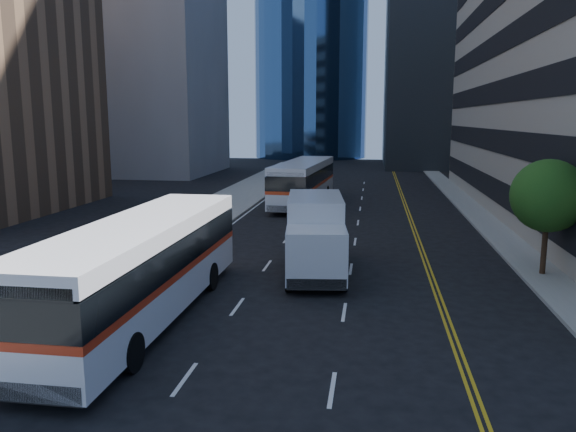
% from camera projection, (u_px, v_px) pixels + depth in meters
% --- Properties ---
extents(ground, '(160.00, 160.00, 0.00)m').
position_uv_depth(ground, '(326.00, 332.00, 18.59)').
color(ground, black).
rests_on(ground, ground).
extents(sidewalk_west, '(5.00, 90.00, 0.15)m').
position_uv_depth(sidewalk_west, '(220.00, 206.00, 44.47)').
color(sidewalk_west, gray).
rests_on(sidewalk_west, ground).
extents(sidewalk_east, '(2.00, 90.00, 0.15)m').
position_uv_depth(sidewalk_east, '(475.00, 213.00, 41.60)').
color(sidewalk_east, gray).
rests_on(sidewalk_east, ground).
extents(midrise_west, '(18.00, 18.00, 35.00)m').
position_uv_depth(midrise_west, '(140.00, 33.00, 70.36)').
color(midrise_west, gray).
rests_on(midrise_west, ground).
extents(street_tree, '(3.20, 3.20, 5.10)m').
position_uv_depth(street_tree, '(548.00, 196.00, 24.42)').
color(street_tree, '#332114').
rests_on(street_tree, sidewalk_east).
extents(bus_front, '(3.07, 13.62, 3.51)m').
position_uv_depth(bus_front, '(142.00, 266.00, 19.50)').
color(bus_front, white).
rests_on(bus_front, ground).
extents(bus_rear, '(3.89, 13.77, 3.51)m').
position_uv_depth(bus_rear, '(304.00, 181.00, 45.96)').
color(bus_rear, silver).
rests_on(bus_rear, ground).
extents(box_truck, '(3.27, 7.40, 3.43)m').
position_uv_depth(box_truck, '(315.00, 234.00, 25.34)').
color(box_truck, silver).
rests_on(box_truck, ground).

